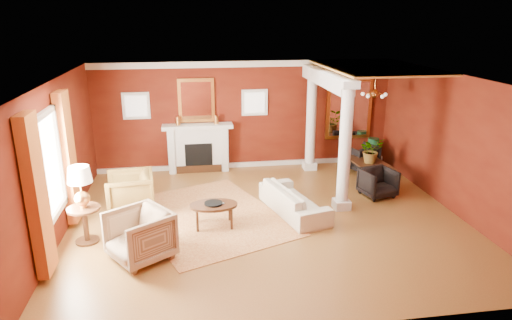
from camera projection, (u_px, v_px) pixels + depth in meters
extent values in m
plane|color=brown|center=(267.00, 219.00, 9.47)|extent=(8.00, 8.00, 0.00)
cube|color=#5E1C0D|center=(245.00, 115.00, 12.32)|extent=(8.00, 0.04, 2.90)
cube|color=#5E1C0D|center=(316.00, 232.00, 5.73)|extent=(8.00, 0.04, 2.90)
cube|color=#5E1C0D|center=(56.00, 162.00, 8.46)|extent=(0.04, 7.00, 2.90)
cube|color=#5E1C0D|center=(455.00, 144.00, 9.60)|extent=(0.04, 7.00, 2.90)
cube|color=white|center=(268.00, 79.00, 8.58)|extent=(8.00, 7.00, 0.04)
cube|color=silver|center=(198.00, 149.00, 12.24)|extent=(1.60, 0.34, 1.20)
cube|color=black|center=(199.00, 156.00, 12.12)|extent=(0.72, 0.03, 0.70)
cube|color=black|center=(199.00, 169.00, 12.22)|extent=(1.20, 0.05, 0.20)
cube|color=silver|center=(197.00, 126.00, 12.00)|extent=(1.85, 0.42, 0.10)
cube|color=silver|center=(172.00, 151.00, 12.11)|extent=(0.16, 0.40, 1.20)
cube|color=silver|center=(224.00, 148.00, 12.31)|extent=(0.16, 0.40, 1.20)
cube|color=gold|center=(196.00, 100.00, 11.96)|extent=(0.95, 0.06, 1.15)
cube|color=white|center=(196.00, 101.00, 11.93)|extent=(0.78, 0.02, 0.98)
cube|color=silver|center=(136.00, 106.00, 11.78)|extent=(0.70, 0.06, 0.70)
cube|color=white|center=(136.00, 106.00, 11.75)|extent=(0.54, 0.02, 0.54)
cube|color=silver|center=(255.00, 102.00, 12.22)|extent=(0.70, 0.06, 0.70)
cube|color=white|center=(255.00, 103.00, 12.19)|extent=(0.54, 0.02, 0.54)
cube|color=white|center=(47.00, 167.00, 7.86)|extent=(0.03, 1.30, 1.70)
cube|color=silver|center=(37.00, 181.00, 7.21)|extent=(0.08, 0.10, 1.90)
cube|color=silver|center=(59.00, 155.00, 8.53)|extent=(0.08, 0.10, 1.90)
cube|color=#9F531B|center=(37.00, 197.00, 6.98)|extent=(0.18, 0.55, 2.60)
cube|color=#9F531B|center=(68.00, 158.00, 8.86)|extent=(0.18, 0.55, 2.60)
cube|color=silver|center=(341.00, 204.00, 9.96)|extent=(0.34, 0.34, 0.20)
cylinder|color=silver|center=(345.00, 145.00, 9.55)|extent=(0.26, 0.26, 2.50)
cube|color=silver|center=(349.00, 84.00, 9.16)|extent=(0.36, 0.36, 0.16)
cube|color=silver|center=(309.00, 165.00, 12.51)|extent=(0.34, 0.34, 0.20)
cylinder|color=silver|center=(311.00, 117.00, 12.09)|extent=(0.26, 0.26, 2.50)
cube|color=silver|center=(313.00, 69.00, 11.70)|extent=(0.36, 0.36, 0.16)
cube|color=silver|center=(325.00, 78.00, 10.70)|extent=(0.30, 3.20, 0.32)
cube|color=gold|center=(375.00, 68.00, 10.64)|extent=(2.30, 3.40, 0.04)
cube|color=gold|center=(349.00, 109.00, 12.66)|extent=(1.30, 0.06, 1.70)
cube|color=white|center=(349.00, 109.00, 12.63)|extent=(1.10, 0.02, 1.50)
cylinder|color=#C3803D|center=(376.00, 80.00, 10.79)|extent=(0.02, 0.02, 0.65)
sphere|color=#C3803D|center=(374.00, 94.00, 10.89)|extent=(0.20, 0.20, 0.20)
sphere|color=white|center=(385.00, 95.00, 10.94)|extent=(0.09, 0.09, 0.09)
sphere|color=white|center=(373.00, 93.00, 11.16)|extent=(0.09, 0.09, 0.09)
sphere|color=white|center=(363.00, 94.00, 11.02)|extent=(0.09, 0.09, 0.09)
sphere|color=white|center=(368.00, 96.00, 10.71)|extent=(0.09, 0.09, 0.09)
sphere|color=white|center=(382.00, 97.00, 10.66)|extent=(0.09, 0.09, 0.09)
cube|color=silver|center=(245.00, 64.00, 11.86)|extent=(8.00, 0.08, 0.16)
cube|color=silver|center=(246.00, 164.00, 12.71)|extent=(8.00, 0.08, 0.12)
cube|color=maroon|center=(208.00, 216.00, 9.59)|extent=(3.80, 4.31, 0.01)
imported|color=beige|center=(294.00, 196.00, 9.67)|extent=(1.06, 2.07, 0.78)
imported|color=black|center=(130.00, 191.00, 9.66)|extent=(0.97, 1.03, 0.97)
imported|color=tan|center=(140.00, 233.00, 7.81)|extent=(1.26, 1.28, 0.97)
cylinder|color=black|center=(214.00, 205.00, 9.01)|extent=(0.95, 0.95, 0.05)
cylinder|color=black|center=(197.00, 222.00, 8.84)|extent=(0.05, 0.05, 0.43)
cylinder|color=black|center=(232.00, 220.00, 8.94)|extent=(0.05, 0.05, 0.43)
cylinder|color=black|center=(197.00, 213.00, 9.24)|extent=(0.05, 0.05, 0.43)
cylinder|color=black|center=(230.00, 211.00, 9.33)|extent=(0.05, 0.05, 0.43)
imported|color=black|center=(215.00, 199.00, 8.98)|extent=(0.15, 0.08, 0.21)
cylinder|color=black|center=(88.00, 241.00, 8.53)|extent=(0.44, 0.44, 0.04)
cylinder|color=black|center=(86.00, 225.00, 8.43)|extent=(0.10, 0.10, 0.67)
cylinder|color=black|center=(84.00, 209.00, 8.33)|extent=(0.59, 0.59, 0.04)
sphere|color=#C3803D|center=(82.00, 199.00, 8.27)|extent=(0.28, 0.28, 0.28)
cylinder|color=#C3803D|center=(81.00, 188.00, 8.21)|extent=(0.03, 0.03, 0.30)
cone|color=white|center=(79.00, 174.00, 8.13)|extent=(0.44, 0.44, 0.30)
imported|color=black|center=(370.00, 166.00, 11.55)|extent=(0.61, 1.44, 0.78)
imported|color=black|center=(378.00, 181.00, 10.57)|extent=(0.84, 0.81, 0.72)
imported|color=black|center=(361.00, 156.00, 12.38)|extent=(0.91, 0.88, 0.76)
sphere|color=#154121|center=(372.00, 160.00, 12.74)|extent=(0.34, 0.34, 0.34)
cylinder|color=#154121|center=(373.00, 152.00, 12.67)|extent=(0.30, 0.30, 0.80)
imported|color=#26591E|center=(372.00, 142.00, 11.32)|extent=(0.71, 0.76, 0.51)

